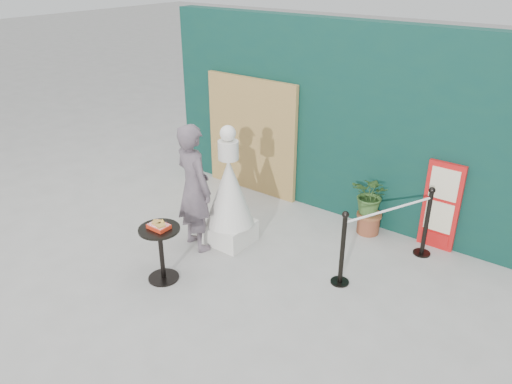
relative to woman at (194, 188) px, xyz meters
name	(u,v)px	position (x,y,z in m)	size (l,w,h in m)	color
ground	(197,300)	(0.87, -0.93, -0.92)	(60.00, 60.00, 0.00)	#ADAAA5
back_wall	(331,119)	(0.87, 2.22, 0.58)	(6.00, 0.30, 3.00)	#0B322D
bamboo_fence	(251,136)	(-0.53, 2.01, 0.08)	(1.80, 0.08, 2.00)	tan
woman	(194,188)	(0.00, 0.00, 0.00)	(0.67, 0.44, 1.83)	#675861
menu_board	(441,206)	(2.77, 2.02, -0.27)	(0.50, 0.07, 1.30)	red
statue	(229,197)	(0.32, 0.37, -0.19)	(0.69, 0.69, 1.78)	silver
cafe_table	(161,246)	(0.21, -0.87, -0.42)	(0.52, 0.52, 0.75)	black
food_basket	(159,226)	(0.21, -0.87, -0.13)	(0.26, 0.19, 0.11)	red
planter	(371,200)	(1.82, 1.82, -0.38)	(0.55, 0.48, 0.93)	brown
stanchion_barrier	(387,236)	(2.39, 1.07, -0.42)	(0.84, 1.54, 1.03)	black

